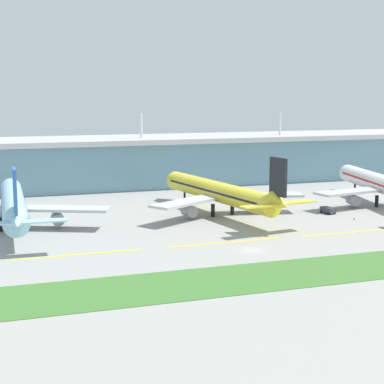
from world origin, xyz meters
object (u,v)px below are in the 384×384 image
Objects in this scene: airliner_near at (13,204)px; pushback_tug at (328,210)px; safety_cone_nose_front at (354,219)px; airliner_middle at (220,193)px.

pushback_tug is at bearing -4.78° from airliner_near.
pushback_tug is 6.89× the size of safety_cone_nose_front.
airliner_near is at bearing -178.85° from airliner_middle.
pushback_tug is (86.93, -7.27, -5.35)m from airliner_near.
safety_cone_nose_front is (32.34, -18.59, -6.10)m from airliner_middle.
safety_cone_nose_front is (2.18, -10.19, -0.75)m from pushback_tug.
safety_cone_nose_front is at bearing -29.89° from airliner_middle.
airliner_near is 94.30× the size of safety_cone_nose_front.
pushback_tug is (30.16, -8.40, -5.35)m from airliner_middle.
airliner_near is 56.78m from airliner_middle.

